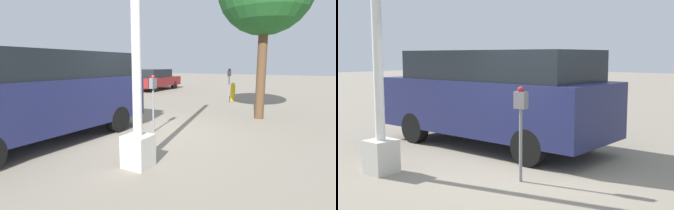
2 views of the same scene
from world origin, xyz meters
The scene contains 7 objects.
ground_plane centered at (0.00, 0.00, 0.00)m, with size 80.00×80.00×0.00m, color gray.
parking_meter_near centered at (-0.27, 0.40, 1.08)m, with size 0.20×0.11×1.46m.
parking_meter_far centered at (-6.20, 0.56, 1.13)m, with size 0.20×0.11×1.54m.
lamp_post centered at (1.79, 1.45, 1.65)m, with size 0.44×0.44×5.27m.
parked_van centered at (1.66, -1.31, 1.10)m, with size 5.11×2.07×2.02m.
car_distant centered at (-9.66, -5.65, 0.73)m, with size 4.21×1.80×1.39m.
fire_hydrant centered at (-7.05, 0.50, 0.43)m, with size 0.22×0.22×0.86m.
Camera 1 is at (5.24, 4.01, 1.73)m, focal length 28.00 mm.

